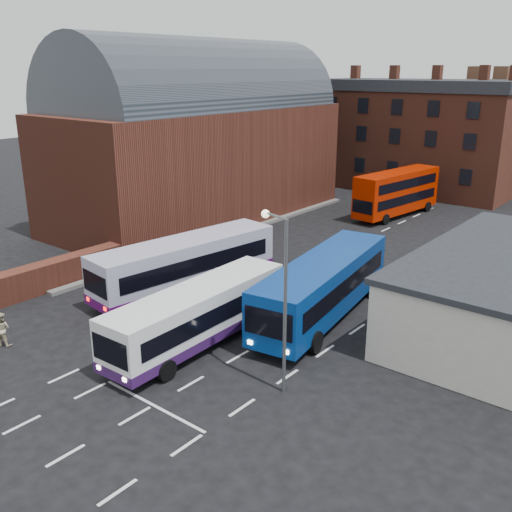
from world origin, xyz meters
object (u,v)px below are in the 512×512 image
Objects in this scene: bus_red_double at (397,193)px; pedestrian_beige at (2,329)px; bus_blue at (323,284)px; bus_white_outbound at (186,261)px; street_lamp at (281,288)px; bus_white_inbound at (199,312)px.

bus_red_double reaches higher than pedestrian_beige.
bus_blue is at bearing 114.23° from bus_red_double.
bus_blue is 1.19× the size of bus_red_double.
bus_red_double is 37.32m from pedestrian_beige.
bus_white_outbound is 13.02m from street_lamp.
bus_white_inbound is at bearing -31.96° from bus_white_outbound.
bus_blue reaches higher than bus_white_outbound.
bus_white_inbound is 6.52m from street_lamp.
street_lamp is at bearing 169.57° from bus_white_inbound.
bus_blue reaches higher than pedestrian_beige.
bus_red_double reaches higher than bus_blue.
street_lamp is (11.45, -5.56, 2.75)m from bus_white_outbound.
bus_white_inbound is 7.36m from bus_blue.
bus_white_outbound is 9.02m from bus_blue.
pedestrian_beige is (-13.39, -5.50, -3.86)m from street_lamp.
bus_white_inbound is 0.87× the size of bus_blue.
bus_red_double is at bearing -84.15° from bus_white_inbound.
street_lamp is at bearing 176.18° from pedestrian_beige.
bus_white_inbound is 31.04m from bus_red_double.
bus_white_inbound is 1.03× the size of bus_red_double.
bus_blue is 1.63× the size of street_lamp.
bus_blue is (3.09, 6.67, 0.23)m from bus_white_inbound.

